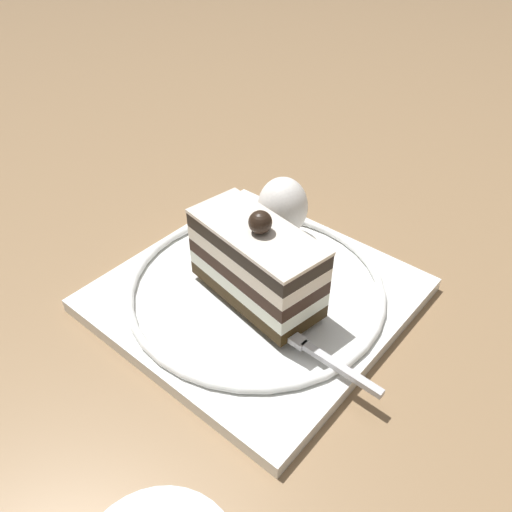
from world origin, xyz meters
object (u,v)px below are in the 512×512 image
Objects in this scene: cake_slice at (256,262)px; whipped_cream_dollop at (283,207)px; fork at (315,352)px; dessert_plate at (256,292)px.

whipped_cream_dollop is (0.07, 0.05, -0.00)m from cake_slice.
cake_slice is at bearing -148.01° from whipped_cream_dollop.
whipped_cream_dollop is 0.15m from fork.
cake_slice reaches higher than fork.
cake_slice is (-0.01, -0.01, 0.04)m from dessert_plate.
whipped_cream_dollop reaches higher than dessert_plate.
fork is at bearing -102.93° from dessert_plate.
whipped_cream_dollop reaches higher than fork.
dessert_plate is 2.43× the size of fork.
cake_slice is 0.09m from whipped_cream_dollop.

